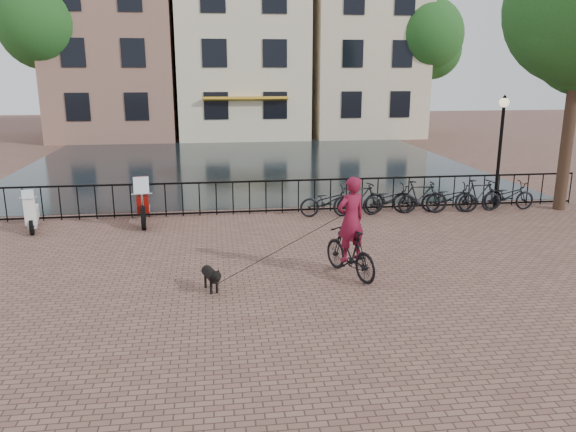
{
  "coord_description": "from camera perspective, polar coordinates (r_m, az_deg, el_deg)",
  "views": [
    {
      "loc": [
        -1.56,
        -8.57,
        4.24
      ],
      "look_at": [
        0.0,
        3.0,
        1.2
      ],
      "focal_mm": 35.0,
      "sensor_mm": 36.0,
      "label": 1
    }
  ],
  "objects": [
    {
      "name": "railing",
      "position": [
        17.05,
        -2.25,
        1.93
      ],
      "size": [
        20.0,
        0.05,
        1.02
      ],
      "color": "black",
      "rests_on": "ground"
    },
    {
      "name": "canal_house_left",
      "position": [
        39.08,
        -17.21,
        17.14
      ],
      "size": [
        7.5,
        9.0,
        12.8
      ],
      "color": "#906653",
      "rests_on": "ground"
    },
    {
      "name": "ground",
      "position": [
        9.69,
        2.43,
        -11.37
      ],
      "size": [
        100.0,
        100.0,
        0.0
      ],
      "primitive_type": "plane",
      "color": "brown",
      "rests_on": "ground"
    },
    {
      "name": "lamp_post",
      "position": [
        18.48,
        20.86,
        7.87
      ],
      "size": [
        0.3,
        0.3,
        3.45
      ],
      "color": "black",
      "rests_on": "ground"
    },
    {
      "name": "parked_bike_2",
      "position": [
        17.23,
        10.29,
        1.66
      ],
      "size": [
        1.75,
        0.72,
        0.9
      ],
      "primitive_type": "imported",
      "rotation": [
        0.0,
        0.0,
        1.64
      ],
      "color": "black",
      "rests_on": "ground"
    },
    {
      "name": "canal_house_right",
      "position": [
        39.93,
        7.27,
        17.94
      ],
      "size": [
        7.0,
        9.0,
        13.3
      ],
      "color": "beige",
      "rests_on": "ground"
    },
    {
      "name": "parked_bike_3",
      "position": [
        17.54,
        13.25,
        1.89
      ],
      "size": [
        1.72,
        0.71,
        1.0
      ],
      "primitive_type": "imported",
      "rotation": [
        0.0,
        0.0,
        1.42
      ],
      "color": "black",
      "rests_on": "ground"
    },
    {
      "name": "scooter",
      "position": [
        16.75,
        -24.6,
        0.81
      ],
      "size": [
        0.66,
        1.41,
        1.26
      ],
      "rotation": [
        0.0,
        0.0,
        0.21
      ],
      "color": "white",
      "rests_on": "ground"
    },
    {
      "name": "canal_water",
      "position": [
        26.26,
        -4.2,
        5.26
      ],
      "size": [
        20.0,
        20.0,
        0.0
      ],
      "primitive_type": "plane",
      "color": "black",
      "rests_on": "ground"
    },
    {
      "name": "tree_far_left",
      "position": [
        36.88,
        -23.63,
        17.3
      ],
      "size": [
        5.04,
        5.04,
        9.27
      ],
      "color": "black",
      "rests_on": "ground"
    },
    {
      "name": "parked_bike_6",
      "position": [
        18.75,
        21.42,
        1.92
      ],
      "size": [
        1.72,
        0.62,
        0.9
      ],
      "primitive_type": "imported",
      "rotation": [
        0.0,
        0.0,
        1.58
      ],
      "color": "black",
      "rests_on": "ground"
    },
    {
      "name": "canal_house_mid",
      "position": [
        38.66,
        -4.85,
        17.0
      ],
      "size": [
        8.0,
        9.5,
        11.8
      ],
      "color": "beige",
      "rests_on": "ground"
    },
    {
      "name": "motorcycle",
      "position": [
        16.51,
        -14.54,
        1.94
      ],
      "size": [
        0.72,
        2.16,
        1.51
      ],
      "rotation": [
        0.0,
        0.0,
        0.1
      ],
      "color": "maroon",
      "rests_on": "ground"
    },
    {
      "name": "parked_bike_0",
      "position": [
        16.75,
        4.09,
        1.49
      ],
      "size": [
        1.75,
        0.7,
        0.9
      ],
      "primitive_type": "imported",
      "rotation": [
        0.0,
        0.0,
        1.63
      ],
      "color": "black",
      "rests_on": "ground"
    },
    {
      "name": "parked_bike_4",
      "position": [
        17.91,
        16.09,
        1.8
      ],
      "size": [
        1.79,
        0.87,
        0.9
      ],
      "primitive_type": "imported",
      "rotation": [
        0.0,
        0.0,
        1.41
      ],
      "color": "black",
      "rests_on": "ground"
    },
    {
      "name": "dog",
      "position": [
        11.25,
        -7.84,
        -6.22
      ],
      "size": [
        0.49,
        0.83,
        0.53
      ],
      "rotation": [
        0.0,
        0.0,
        0.31
      ],
      "color": "black",
      "rests_on": "ground"
    },
    {
      "name": "tree_far_right",
      "position": [
        38.12,
        13.79,
        17.37
      ],
      "size": [
        4.76,
        4.76,
        8.76
      ],
      "color": "black",
      "rests_on": "ground"
    },
    {
      "name": "parked_bike_5",
      "position": [
        18.3,
        18.83,
        2.01
      ],
      "size": [
        1.71,
        0.69,
        1.0
      ],
      "primitive_type": "imported",
      "rotation": [
        0.0,
        0.0,
        1.7
      ],
      "color": "black",
      "rests_on": "ground"
    },
    {
      "name": "parked_bike_1",
      "position": [
        16.96,
        7.24,
        1.74
      ],
      "size": [
        1.72,
        0.73,
        1.0
      ],
      "primitive_type": "imported",
      "rotation": [
        0.0,
        0.0,
        1.73
      ],
      "color": "black",
      "rests_on": "ground"
    },
    {
      "name": "cyclist",
      "position": [
        11.77,
        6.38,
        -1.72
      ],
      "size": [
        1.16,
        1.89,
        2.5
      ],
      "rotation": [
        0.0,
        0.0,
        3.52
      ],
      "color": "black",
      "rests_on": "ground"
    }
  ]
}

